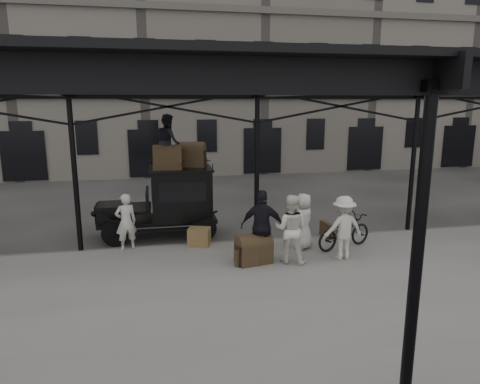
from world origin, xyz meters
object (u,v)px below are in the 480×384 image
object	(u,v)px
steamer_trunk_roof_near	(167,159)
porter_official	(262,227)
taxi	(171,199)
porter_left	(126,222)
bicycle	(344,231)
steamer_trunk_platform	(254,251)

from	to	relation	value
steamer_trunk_roof_near	porter_official	bearing A→B (deg)	-49.71
taxi	porter_left	world-z (taller)	taxi
bicycle	steamer_trunk_roof_near	size ratio (longest dim) A/B	2.20
porter_left	bicycle	world-z (taller)	porter_left
bicycle	steamer_trunk_platform	world-z (taller)	bicycle
bicycle	taxi	bearing A→B (deg)	41.98
taxi	steamer_trunk_platform	distance (m)	3.77
taxi	steamer_trunk_platform	bearing A→B (deg)	-58.57
steamer_trunk_platform	porter_left	bearing A→B (deg)	140.81
taxi	porter_left	bearing A→B (deg)	-130.77
porter_official	bicycle	bearing A→B (deg)	-148.15
porter_left	steamer_trunk_platform	size ratio (longest dim) A/B	1.82
taxi	bicycle	distance (m)	5.34
porter_left	porter_official	distance (m)	3.82
taxi	porter_official	bearing A→B (deg)	-55.45
steamer_trunk_roof_near	taxi	bearing A→B (deg)	74.41
porter_official	steamer_trunk_platform	size ratio (longest dim) A/B	2.15
bicycle	steamer_trunk_roof_near	distance (m)	5.58
taxi	steamer_trunk_roof_near	bearing A→B (deg)	-108.07
porter_official	steamer_trunk_roof_near	distance (m)	3.91
taxi	steamer_trunk_platform	world-z (taller)	taxi
bicycle	steamer_trunk_platform	bearing A→B (deg)	83.15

